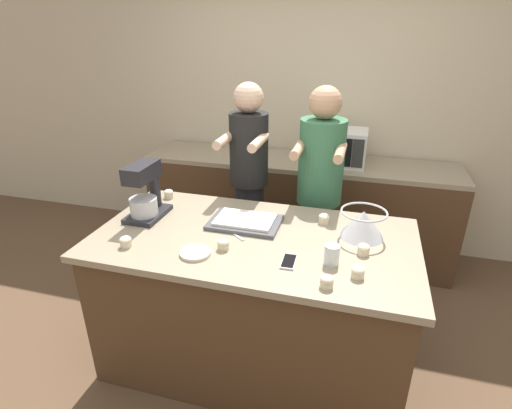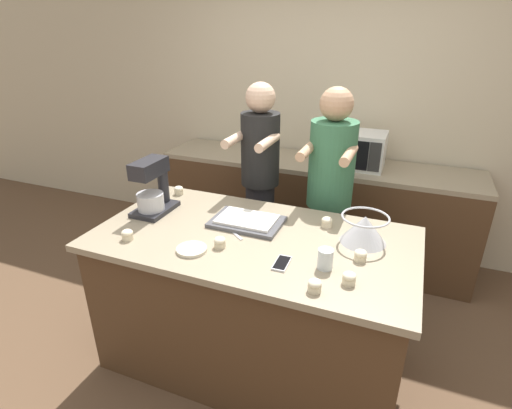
{
  "view_description": "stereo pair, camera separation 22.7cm",
  "coord_description": "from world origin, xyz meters",
  "px_view_note": "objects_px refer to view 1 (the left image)",
  "views": [
    {
      "loc": [
        0.56,
        -1.95,
        2.03
      ],
      "look_at": [
        0.0,
        0.05,
        1.1
      ],
      "focal_mm": 28.0,
      "sensor_mm": 36.0,
      "label": 1
    },
    {
      "loc": [
        0.78,
        -1.88,
        2.03
      ],
      "look_at": [
        0.0,
        0.05,
        1.1
      ],
      "focal_mm": 28.0,
      "sensor_mm": 36.0,
      "label": 2
    }
  ],
  "objects_px": {
    "person_right": "(319,196)",
    "cupcake_4": "(223,244)",
    "drinking_glass": "(332,255)",
    "cell_phone": "(289,262)",
    "cupcake_3": "(358,272)",
    "stand_mixer": "(145,194)",
    "person_left": "(249,187)",
    "baking_tray": "(245,222)",
    "microwave_oven": "(339,147)",
    "small_plate": "(195,253)",
    "knife": "(231,232)",
    "cupcake_5": "(327,281)",
    "cupcake_0": "(126,242)",
    "cupcake_2": "(169,194)",
    "cupcake_1": "(324,218)",
    "mixing_bowl": "(363,223)",
    "cupcake_6": "(364,249)"
  },
  "relations": [
    {
      "from": "person_right",
      "to": "cupcake_4",
      "type": "relative_size",
      "value": 25.63
    },
    {
      "from": "drinking_glass",
      "to": "cell_phone",
      "type": "bearing_deg",
      "value": -167.39
    },
    {
      "from": "cupcake_3",
      "to": "stand_mixer",
      "type": "bearing_deg",
      "value": 165.96
    },
    {
      "from": "person_right",
      "to": "person_left",
      "type": "bearing_deg",
      "value": -179.89
    },
    {
      "from": "cupcake_4",
      "to": "person_left",
      "type": "bearing_deg",
      "value": 98.29
    },
    {
      "from": "baking_tray",
      "to": "cell_phone",
      "type": "bearing_deg",
      "value": -45.65
    },
    {
      "from": "microwave_oven",
      "to": "cell_phone",
      "type": "height_order",
      "value": "microwave_oven"
    },
    {
      "from": "person_left",
      "to": "microwave_oven",
      "type": "xyz_separation_m",
      "value": [
        0.61,
        0.7,
        0.17
      ]
    },
    {
      "from": "baking_tray",
      "to": "cupcake_4",
      "type": "distance_m",
      "value": 0.32
    },
    {
      "from": "cell_phone",
      "to": "cupcake_4",
      "type": "xyz_separation_m",
      "value": [
        -0.37,
        0.04,
        0.03
      ]
    },
    {
      "from": "small_plate",
      "to": "cupcake_4",
      "type": "distance_m",
      "value": 0.16
    },
    {
      "from": "person_left",
      "to": "person_right",
      "type": "distance_m",
      "value": 0.53
    },
    {
      "from": "drinking_glass",
      "to": "cupcake_4",
      "type": "relative_size",
      "value": 1.63
    },
    {
      "from": "microwave_oven",
      "to": "drinking_glass",
      "type": "bearing_deg",
      "value": -86.03
    },
    {
      "from": "knife",
      "to": "cupcake_5",
      "type": "bearing_deg",
      "value": -32.82
    },
    {
      "from": "cupcake_0",
      "to": "cupcake_2",
      "type": "distance_m",
      "value": 0.69
    },
    {
      "from": "person_left",
      "to": "cupcake_1",
      "type": "xyz_separation_m",
      "value": [
        0.63,
        -0.49,
        0.04
      ]
    },
    {
      "from": "cupcake_4",
      "to": "stand_mixer",
      "type": "bearing_deg",
      "value": 157.26
    },
    {
      "from": "drinking_glass",
      "to": "small_plate",
      "type": "relative_size",
      "value": 0.64
    },
    {
      "from": "mixing_bowl",
      "to": "microwave_oven",
      "type": "bearing_deg",
      "value": 100.97
    },
    {
      "from": "cupcake_6",
      "to": "microwave_oven",
      "type": "bearing_deg",
      "value": 100.11
    },
    {
      "from": "stand_mixer",
      "to": "cupcake_1",
      "type": "distance_m",
      "value": 1.12
    },
    {
      "from": "knife",
      "to": "cell_phone",
      "type": "bearing_deg",
      "value": -30.37
    },
    {
      "from": "person_left",
      "to": "microwave_oven",
      "type": "relative_size",
      "value": 3.69
    },
    {
      "from": "knife",
      "to": "cupcake_6",
      "type": "xyz_separation_m",
      "value": [
        0.75,
        -0.04,
        0.03
      ]
    },
    {
      "from": "person_right",
      "to": "knife",
      "type": "distance_m",
      "value": 0.87
    },
    {
      "from": "cell_phone",
      "to": "knife",
      "type": "relative_size",
      "value": 0.8
    },
    {
      "from": "small_plate",
      "to": "baking_tray",
      "type": "bearing_deg",
      "value": 69.89
    },
    {
      "from": "small_plate",
      "to": "person_right",
      "type": "bearing_deg",
      "value": 63.55
    },
    {
      "from": "baking_tray",
      "to": "cupcake_2",
      "type": "xyz_separation_m",
      "value": [
        -0.64,
        0.25,
        0.01
      ]
    },
    {
      "from": "mixing_bowl",
      "to": "cupcake_0",
      "type": "bearing_deg",
      "value": -159.08
    },
    {
      "from": "cupcake_0",
      "to": "cupcake_3",
      "type": "distance_m",
      "value": 1.24
    },
    {
      "from": "person_left",
      "to": "small_plate",
      "type": "bearing_deg",
      "value": -89.2
    },
    {
      "from": "mixing_bowl",
      "to": "cupcake_4",
      "type": "bearing_deg",
      "value": -153.66
    },
    {
      "from": "cupcake_5",
      "to": "cupcake_6",
      "type": "distance_m",
      "value": 0.38
    },
    {
      "from": "cupcake_0",
      "to": "cupcake_1",
      "type": "distance_m",
      "value": 1.17
    },
    {
      "from": "person_left",
      "to": "mixing_bowl",
      "type": "xyz_separation_m",
      "value": [
        0.86,
        -0.6,
        0.1
      ]
    },
    {
      "from": "mixing_bowl",
      "to": "small_plate",
      "type": "height_order",
      "value": "mixing_bowl"
    },
    {
      "from": "cell_phone",
      "to": "cupcake_4",
      "type": "distance_m",
      "value": 0.37
    },
    {
      "from": "small_plate",
      "to": "cupcake_2",
      "type": "bearing_deg",
      "value": 126.76
    },
    {
      "from": "knife",
      "to": "cupcake_6",
      "type": "height_order",
      "value": "cupcake_6"
    },
    {
      "from": "knife",
      "to": "cupcake_5",
      "type": "xyz_separation_m",
      "value": [
        0.6,
        -0.39,
        0.03
      ]
    },
    {
      "from": "person_left",
      "to": "cupcake_2",
      "type": "height_order",
      "value": "person_left"
    },
    {
      "from": "person_right",
      "to": "cupcake_0",
      "type": "relative_size",
      "value": 25.63
    },
    {
      "from": "mixing_bowl",
      "to": "microwave_oven",
      "type": "relative_size",
      "value": 0.58
    },
    {
      "from": "person_left",
      "to": "cupcake_3",
      "type": "height_order",
      "value": "person_left"
    },
    {
      "from": "person_left",
      "to": "cupcake_0",
      "type": "height_order",
      "value": "person_left"
    },
    {
      "from": "cupcake_1",
      "to": "small_plate",
      "type": "bearing_deg",
      "value": -137.77
    },
    {
      "from": "cupcake_2",
      "to": "cupcake_5",
      "type": "relative_size",
      "value": 1.0
    },
    {
      "from": "microwave_oven",
      "to": "cupcake_6",
      "type": "height_order",
      "value": "microwave_oven"
    }
  ]
}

